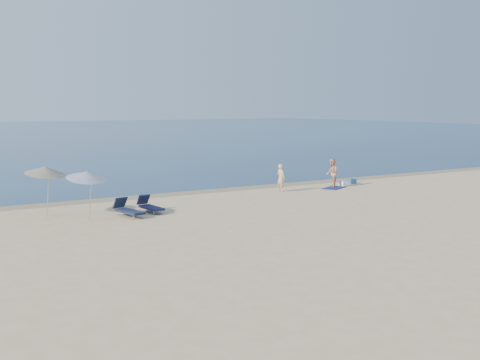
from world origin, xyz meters
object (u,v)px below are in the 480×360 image
Objects in this scene: person_left at (281,178)px; umbrella_near at (87,175)px; blue_cooler at (352,181)px; person_right at (332,173)px.

person_left is 0.69× the size of umbrella_near.
blue_cooler is (5.86, 0.46, -0.64)m from person_left.
person_right is at bearing -95.79° from person_left.
person_right is at bearing -161.89° from blue_cooler.
person_right is at bearing 3.87° from umbrella_near.
umbrella_near is at bearing 97.38° from person_left.
person_right is 2.29m from blue_cooler.
person_left is 12.42m from umbrella_near.
person_left reaches higher than blue_cooler.
person_left is 3.58× the size of blue_cooler.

